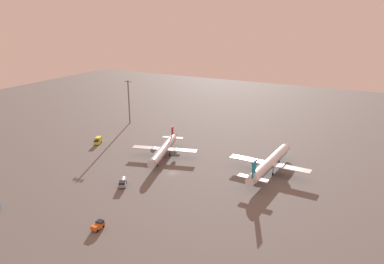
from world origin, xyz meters
TOP-DOWN VIEW (x-y plane):
  - ground_plane at (0.00, 0.00)m, footprint 416.00×416.00m
  - airplane_terminal_side at (-11.95, 13.56)m, footprint 28.34×36.09m
  - airplane_near_gate at (33.41, 18.04)m, footprint 32.34×41.54m
  - fuel_truck at (-10.28, -17.99)m, footprint 5.11×6.46m
  - catering_truck at (-48.98, 13.76)m, footprint 4.32×6.12m
  - maintenance_van at (0.92, -44.40)m, footprint 2.10×4.19m
  - apron_light_central at (-56.66, 49.73)m, footprint 4.80×0.90m

SIDE VIEW (x-z plane):
  - ground_plane at x=0.00m, z-range 0.00..0.00m
  - maintenance_van at x=0.92m, z-range 0.05..2.30m
  - fuel_truck at x=-10.28m, z-range 0.19..2.54m
  - catering_truck at x=-48.98m, z-range 0.05..3.10m
  - airplane_terminal_side at x=-11.95m, z-range -1.15..8.27m
  - airplane_near_gate at x=33.41m, z-range -1.30..9.35m
  - apron_light_central at x=-56.66m, z-range 1.82..26.08m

